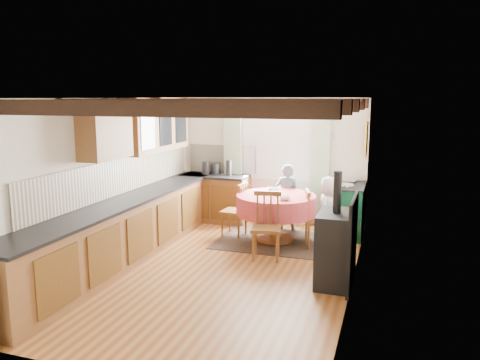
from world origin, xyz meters
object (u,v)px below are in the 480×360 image
(chair_left, at_px, (234,209))
(cast_iron_stove, at_px, (336,229))
(chair_near, at_px, (266,226))
(cup, at_px, (274,193))
(child_far, at_px, (287,197))
(child_right, at_px, (329,211))
(chair_right, at_px, (317,219))
(aga_range, at_px, (345,209))
(dining_table, at_px, (276,218))

(chair_left, xyz_separation_m, cast_iron_stove, (1.95, -1.63, 0.27))
(chair_near, bearing_deg, cup, 86.87)
(cup, bearing_deg, cast_iron_stove, -51.90)
(child_far, relative_size, child_right, 1.07)
(cast_iron_stove, distance_m, child_right, 1.70)
(chair_right, bearing_deg, cup, 66.63)
(chair_near, xyz_separation_m, child_right, (0.79, 1.00, 0.06))
(chair_near, relative_size, child_far, 0.83)
(child_far, relative_size, cup, 13.70)
(child_far, bearing_deg, cast_iron_stove, 116.05)
(child_right, distance_m, cup, 0.94)
(cast_iron_stove, xyz_separation_m, child_far, (-1.15, 2.27, -0.13))
(chair_right, relative_size, cup, 10.55)
(aga_range, relative_size, cup, 11.18)
(cup, bearing_deg, chair_right, -6.40)
(chair_right, bearing_deg, child_far, 22.76)
(chair_near, xyz_separation_m, chair_right, (0.64, 0.79, -0.03))
(dining_table, height_order, child_right, child_right)
(dining_table, distance_m, cup, 0.44)
(chair_left, distance_m, aga_range, 1.96)
(chair_near, height_order, child_far, child_far)
(chair_left, distance_m, chair_right, 1.50)
(cast_iron_stove, relative_size, child_right, 1.31)
(chair_left, height_order, chair_right, chair_left)
(aga_range, xyz_separation_m, cast_iron_stove, (0.11, -2.31, 0.28))
(chair_left, distance_m, child_far, 1.04)
(child_right, bearing_deg, chair_near, 159.95)
(child_right, height_order, cup, child_right)
(child_far, height_order, cup, child_far)
(aga_range, xyz_separation_m, child_far, (-1.04, -0.04, 0.15))
(dining_table, distance_m, cast_iron_stove, 1.96)
(dining_table, height_order, chair_left, chair_left)
(dining_table, relative_size, child_right, 1.16)
(cast_iron_stove, height_order, cup, cast_iron_stove)
(child_far, bearing_deg, chair_near, 90.82)
(chair_left, xyz_separation_m, child_far, (0.80, 0.64, 0.14))
(cast_iron_stove, xyz_separation_m, cup, (-1.20, 1.53, 0.10))
(chair_left, height_order, cast_iron_stove, cast_iron_stove)
(dining_table, height_order, aga_range, aga_range)
(chair_near, relative_size, chair_left, 1.06)
(chair_right, relative_size, child_right, 0.83)
(dining_table, bearing_deg, chair_right, -6.85)
(cast_iron_stove, relative_size, child_far, 1.22)
(dining_table, xyz_separation_m, cast_iron_stove, (1.17, -1.54, 0.34))
(dining_table, xyz_separation_m, chair_right, (0.71, -0.09, 0.07))
(child_far, distance_m, child_right, 1.03)
(chair_right, relative_size, child_far, 0.77)
(cast_iron_stove, bearing_deg, dining_table, 127.33)
(child_right, relative_size, cup, 12.75)
(cast_iron_stove, distance_m, cup, 1.95)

